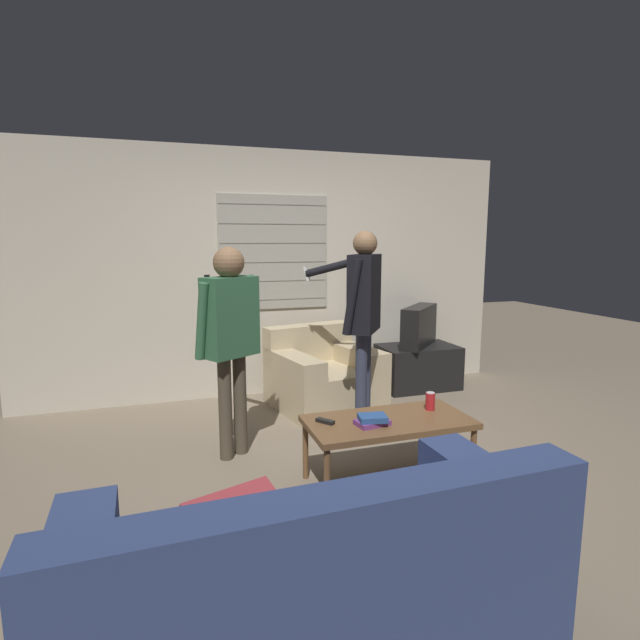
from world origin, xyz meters
name	(u,v)px	position (x,y,z in m)	size (l,w,h in m)	color
ground_plane	(339,472)	(0.00, 0.00, 0.00)	(16.00, 16.00, 0.00)	#7F705B
wall_back	(273,274)	(0.00, 2.03, 1.28)	(5.20, 0.08, 2.55)	beige
couch_blue	(315,576)	(-0.62, -1.40, 0.30)	(1.99, 0.90, 0.79)	navy
armchair_beige	(323,376)	(0.35, 1.42, 0.30)	(1.11, 1.06, 0.78)	#C6B289
coffee_table	(388,425)	(0.26, -0.24, 0.41)	(1.10, 0.54, 0.45)	brown
tv_stand	(418,367)	(1.55, 1.68, 0.24)	(0.84, 0.55, 0.47)	black
tv	(419,326)	(1.55, 1.68, 0.70)	(0.65, 0.65, 0.44)	black
person_left_standing	(230,326)	(-0.67, 0.52, 1.01)	(0.50, 0.81, 1.59)	#4C4233
person_right_standing	(363,305)	(0.48, 0.73, 1.09)	(0.59, 0.81, 1.71)	#33384C
book_stack	(372,420)	(0.11, -0.31, 0.48)	(0.23, 0.17, 0.07)	#75387F
soda_can	(430,401)	(0.62, -0.16, 0.51)	(0.07, 0.07, 0.13)	red
spare_remote	(325,421)	(-0.16, -0.18, 0.46)	(0.11, 0.13, 0.02)	black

